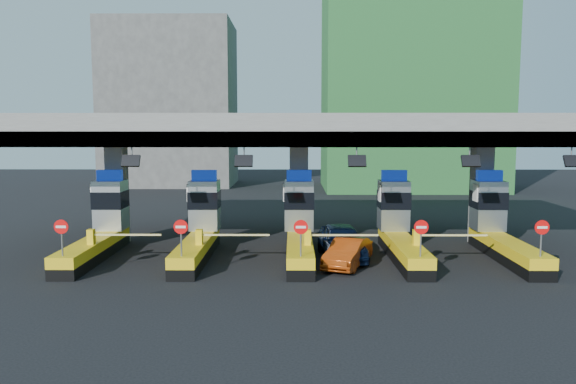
{
  "coord_description": "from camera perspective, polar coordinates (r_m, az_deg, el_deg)",
  "views": [
    {
      "loc": [
        -0.37,
        -27.62,
        6.31
      ],
      "look_at": [
        -0.57,
        0.0,
        3.19
      ],
      "focal_mm": 35.0,
      "sensor_mm": 36.0,
      "label": 1
    }
  ],
  "objects": [
    {
      "name": "toll_canopy",
      "position": [
        30.49,
        1.12,
        6.1
      ],
      "size": [
        28.0,
        12.09,
        7.0
      ],
      "color": "slate",
      "rests_on": "ground"
    },
    {
      "name": "toll_lane_right",
      "position": [
        28.83,
        11.17,
        -3.5
      ],
      "size": [
        4.43,
        8.0,
        4.16
      ],
      "color": "black",
      "rests_on": "ground"
    },
    {
      "name": "bg_building_concrete",
      "position": [
        65.12,
        -11.81,
        8.67
      ],
      "size": [
        14.0,
        10.0,
        18.0
      ],
      "primitive_type": "cube",
      "color": "#4C4C49",
      "rests_on": "ground"
    },
    {
      "name": "van",
      "position": [
        27.63,
        5.48,
        -5.02
      ],
      "size": [
        2.4,
        5.06,
        1.67
      ],
      "primitive_type": "imported",
      "rotation": [
        0.0,
        0.0,
        0.09
      ],
      "color": "black",
      "rests_on": "ground"
    },
    {
      "name": "toll_lane_left",
      "position": [
        28.7,
        -8.89,
        -3.5
      ],
      "size": [
        4.43,
        8.0,
        4.16
      ],
      "color": "black",
      "rests_on": "ground"
    },
    {
      "name": "toll_lane_far_left",
      "position": [
        29.92,
        -18.4,
        -3.35
      ],
      "size": [
        4.43,
        8.0,
        4.16
      ],
      "color": "black",
      "rests_on": "ground"
    },
    {
      "name": "toll_lane_far_right",
      "position": [
        30.16,
        20.56,
        -3.35
      ],
      "size": [
        4.43,
        8.0,
        4.16
      ],
      "color": "black",
      "rests_on": "ground"
    },
    {
      "name": "red_car",
      "position": [
        26.05,
        6.1,
        -6.16
      ],
      "size": [
        2.74,
        4.13,
        1.29
      ],
      "primitive_type": "imported",
      "rotation": [
        0.0,
        0.0,
        -0.39
      ],
      "color": "#A3370C",
      "rests_on": "ground"
    },
    {
      "name": "ground",
      "position": [
        28.33,
        1.16,
        -6.43
      ],
      "size": [
        120.0,
        120.0,
        0.0
      ],
      "primitive_type": "plane",
      "color": "black",
      "rests_on": "ground"
    },
    {
      "name": "toll_lane_center",
      "position": [
        28.33,
        1.16,
        -3.55
      ],
      "size": [
        4.43,
        8.0,
        4.16
      ],
      "color": "black",
      "rests_on": "ground"
    },
    {
      "name": "bg_building_scaffold",
      "position": [
        61.37,
        12.39,
        13.49
      ],
      "size": [
        18.0,
        12.0,
        28.0
      ],
      "primitive_type": "cube",
      "color": "#1E5926",
      "rests_on": "ground"
    }
  ]
}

